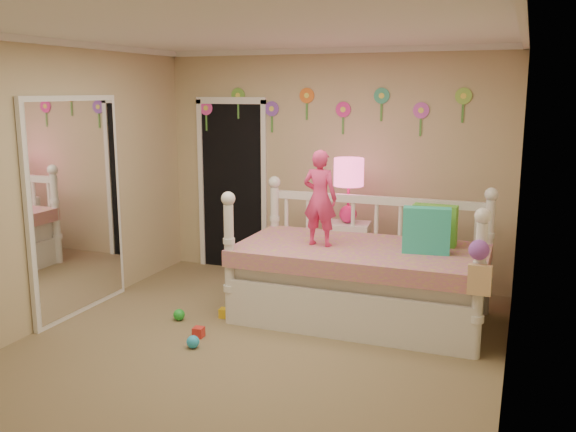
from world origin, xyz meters
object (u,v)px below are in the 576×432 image
at_px(child, 320,198).
at_px(table_lamp, 349,180).
at_px(daybed, 361,254).
at_px(nightstand, 347,258).

distance_m(child, table_lamp, 0.82).
relative_size(child, table_lamp, 1.31).
height_order(daybed, child, child).
bearing_deg(child, daybed, -161.69).
bearing_deg(table_lamp, child, -93.43).
xyz_separation_m(daybed, child, (-0.38, -0.10, 0.52)).
height_order(child, nightstand, child).
height_order(child, table_lamp, child).
xyz_separation_m(nightstand, table_lamp, (0.00, 0.00, 0.84)).
bearing_deg(nightstand, daybed, -71.24).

